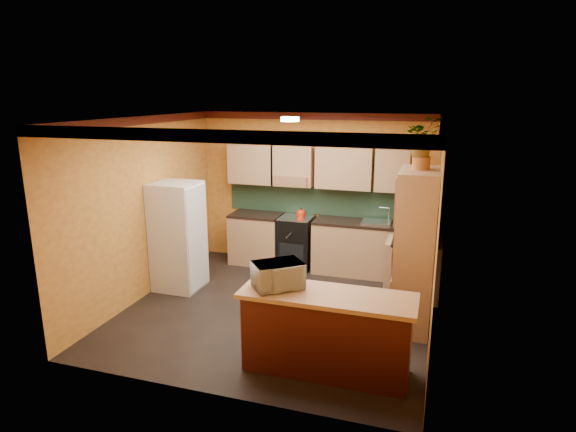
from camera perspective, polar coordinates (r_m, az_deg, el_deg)
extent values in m
plane|color=black|center=(7.04, -1.26, -11.03)|extent=(4.20, 4.20, 0.00)
cube|color=white|center=(6.37, -1.40, 11.50)|extent=(4.20, 4.20, 0.04)
cube|color=gold|center=(8.54, 3.21, 3.06)|extent=(4.20, 0.04, 2.70)
cube|color=gold|center=(4.73, -9.58, -6.47)|extent=(4.20, 0.04, 2.70)
cube|color=gold|center=(7.50, -16.70, 0.89)|extent=(0.04, 4.20, 2.70)
cube|color=gold|center=(6.25, 17.24, -1.78)|extent=(0.04, 4.20, 2.70)
cube|color=#1D3527|center=(8.51, 4.80, 1.85)|extent=(3.70, 0.02, 0.53)
cube|color=#1D3527|center=(7.64, 17.19, -0.18)|extent=(0.02, 1.40, 0.53)
cube|color=tan|center=(8.28, 3.63, 5.85)|extent=(3.10, 0.34, 0.70)
cylinder|color=white|center=(6.94, 0.23, 11.40)|extent=(0.26, 0.26, 0.06)
cube|color=tan|center=(8.40, 5.06, -3.58)|extent=(3.65, 0.60, 0.88)
cube|color=black|center=(8.28, 5.13, -0.54)|extent=(3.65, 0.62, 0.04)
cube|color=black|center=(8.55, 0.97, -3.11)|extent=(0.58, 0.58, 0.91)
cube|color=silver|center=(8.14, 10.47, -0.72)|extent=(0.48, 0.40, 0.03)
cube|color=tan|center=(7.54, 14.54, -6.13)|extent=(0.60, 0.80, 0.88)
cube|color=black|center=(7.39, 14.77, -2.78)|extent=(0.62, 0.80, 0.04)
cube|color=silver|center=(7.71, -12.92, -2.35)|extent=(0.68, 0.66, 1.70)
cube|color=tan|center=(6.40, 14.82, -4.02)|extent=(0.48, 0.90, 2.10)
cylinder|color=#9C5625|center=(6.20, 15.50, 6.08)|extent=(0.22, 0.22, 0.16)
imported|color=tan|center=(6.17, 15.70, 9.07)|extent=(0.55, 0.51, 0.49)
cube|color=#461011|center=(5.45, 4.59, -13.89)|extent=(1.80, 0.55, 0.88)
cube|color=tan|center=(5.25, 4.69, -9.41)|extent=(1.90, 0.65, 0.05)
imported|color=silver|center=(5.32, -1.22, -7.02)|extent=(0.64, 0.61, 0.29)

